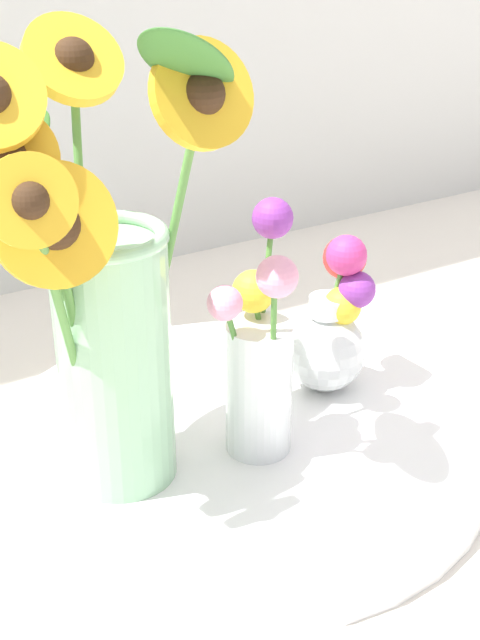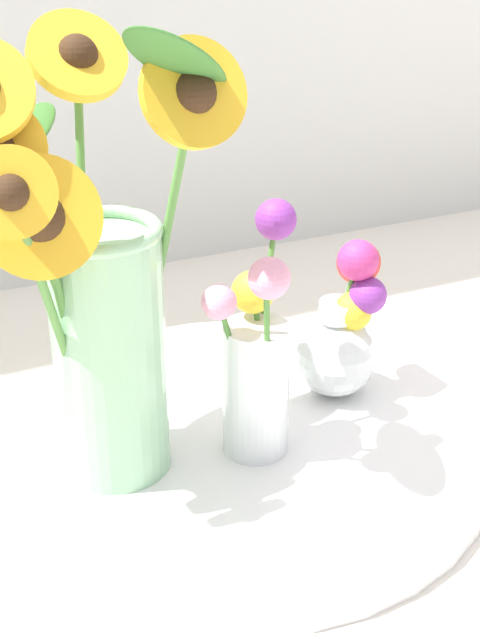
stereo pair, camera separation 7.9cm
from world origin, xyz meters
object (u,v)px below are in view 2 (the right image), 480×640
(mason_jar_sunflowers, at_px, (100,297))
(vase_small_center, at_px, (256,357))
(vase_bulb_right, at_px, (342,332))
(serving_tray, at_px, (240,441))

(mason_jar_sunflowers, distance_m, vase_small_center, 0.15)
(mason_jar_sunflowers, relative_size, vase_bulb_right, 2.42)
(serving_tray, xyz_separation_m, mason_jar_sunflowers, (-0.12, -0.00, 0.18))
(serving_tray, height_order, vase_small_center, vase_small_center)
(vase_small_center, relative_size, vase_bulb_right, 1.37)
(mason_jar_sunflowers, bearing_deg, vase_bulb_right, 7.41)
(mason_jar_sunflowers, height_order, vase_bulb_right, mason_jar_sunflowers)
(vase_small_center, height_order, vase_bulb_right, vase_small_center)
(serving_tray, height_order, mason_jar_sunflowers, mason_jar_sunflowers)
(vase_small_center, distance_m, vase_bulb_right, 0.14)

